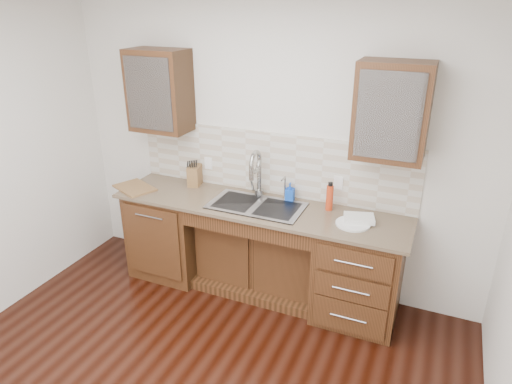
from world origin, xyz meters
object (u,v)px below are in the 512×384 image
at_px(cutting_board, 135,188).
at_px(plate, 353,224).
at_px(soap_bottle, 290,192).
at_px(water_bottle, 330,198).
at_px(knife_block, 195,175).

bearing_deg(cutting_board, plate, 2.14).
bearing_deg(soap_bottle, water_bottle, -13.91).
xyz_separation_m(soap_bottle, plate, (0.64, -0.26, -0.08)).
distance_m(soap_bottle, plate, 0.69).
height_order(soap_bottle, knife_block, knife_block).
bearing_deg(plate, soap_bottle, 158.17).
bearing_deg(water_bottle, cutting_board, -171.50).
relative_size(soap_bottle, water_bottle, 0.74).
distance_m(water_bottle, plate, 0.34).
xyz_separation_m(water_bottle, knife_block, (-1.37, 0.04, -0.02)).
bearing_deg(soap_bottle, plate, -27.32).
height_order(soap_bottle, water_bottle, water_bottle).
bearing_deg(cutting_board, water_bottle, 8.50).
distance_m(water_bottle, cutting_board, 1.88).
distance_m(soap_bottle, knife_block, 0.99).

